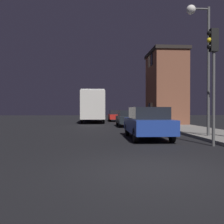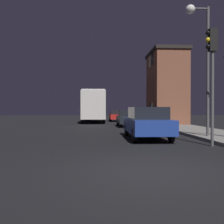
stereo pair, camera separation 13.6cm
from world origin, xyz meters
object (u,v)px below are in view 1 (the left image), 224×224
at_px(car_far_lane, 116,115).
at_px(car_near_lane, 147,122).
at_px(traffic_light, 213,63).
at_px(car_mid_lane, 128,118).
at_px(streetlamp, 201,44).
at_px(bus, 93,104).

bearing_deg(car_far_lane, car_near_lane, -90.03).
distance_m(traffic_light, car_near_lane, 4.22).
relative_size(car_mid_lane, car_far_lane, 0.89).
height_order(car_near_lane, car_mid_lane, car_near_lane).
xyz_separation_m(traffic_light, car_mid_lane, (-1.86, 11.66, -2.59)).
height_order(car_near_lane, car_far_lane, car_near_lane).
relative_size(traffic_light, car_near_lane, 1.03).
relative_size(streetlamp, bus, 0.68).
bearing_deg(car_near_lane, traffic_light, -52.32).
distance_m(car_near_lane, car_far_lane, 18.93).
bearing_deg(traffic_light, car_mid_lane, 99.07).
height_order(bus, car_near_lane, bus).
relative_size(traffic_light, car_far_lane, 1.05).
height_order(streetlamp, bus, streetlamp).
bearing_deg(bus, car_far_lane, 33.55).
bearing_deg(car_mid_lane, bus, 111.07).
distance_m(streetlamp, car_mid_lane, 10.34).
distance_m(traffic_light, bus, 20.34).
height_order(bus, car_mid_lane, bus).
height_order(streetlamp, car_mid_lane, streetlamp).
bearing_deg(streetlamp, car_near_lane, 174.54).
bearing_deg(bus, traffic_light, -75.87).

